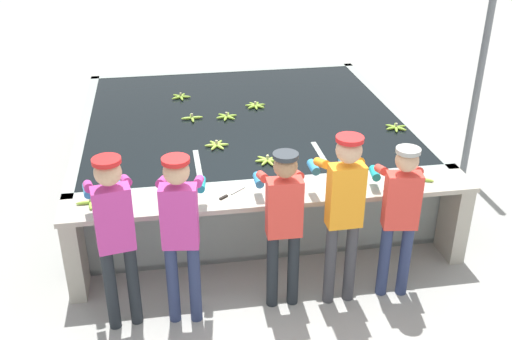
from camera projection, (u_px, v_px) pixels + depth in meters
ground_plane at (277, 284)px, 6.09m from camera, size 80.00×80.00×0.00m
wash_tank at (243, 147)px, 7.96m from camera, size 4.12×3.85×0.93m
work_ledge at (274, 219)px, 5.99m from camera, size 4.12×0.45×0.93m
worker_0 at (114, 227)px, 5.12m from camera, size 0.48×0.75×1.71m
worker_1 at (180, 224)px, 5.19m from camera, size 0.47×0.74×1.68m
worker_2 at (283, 215)px, 5.42m from camera, size 0.41×0.72×1.61m
worker_3 at (344, 203)px, 5.42m from camera, size 0.41×0.73×1.74m
worker_4 at (400, 208)px, 5.57m from camera, size 0.48×0.73×1.58m
banana_bunch_floating_0 at (181, 97)px, 8.29m from camera, size 0.27×0.27×0.08m
banana_bunch_floating_1 at (217, 145)px, 6.86m from camera, size 0.28×0.26×0.08m
banana_bunch_floating_2 at (192, 118)px, 7.60m from camera, size 0.28×0.28×0.08m
banana_bunch_floating_3 at (267, 160)px, 6.51m from camera, size 0.28×0.28×0.08m
banana_bunch_floating_4 at (255, 106)px, 7.99m from camera, size 0.28×0.27×0.08m
banana_bunch_floating_5 at (396, 127)px, 7.32m from camera, size 0.28×0.28×0.08m
banana_bunch_floating_6 at (227, 116)px, 7.64m from camera, size 0.28×0.28×0.08m
banana_bunch_ledge_0 at (420, 179)px, 6.11m from camera, size 0.26×0.26×0.08m
banana_bunch_ledge_1 at (91, 202)px, 5.69m from camera, size 0.28×0.28×0.08m
knife_0 at (229, 195)px, 5.83m from camera, size 0.29×0.24×0.02m
support_post_right at (482, 62)px, 7.54m from camera, size 0.09×0.09×3.20m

